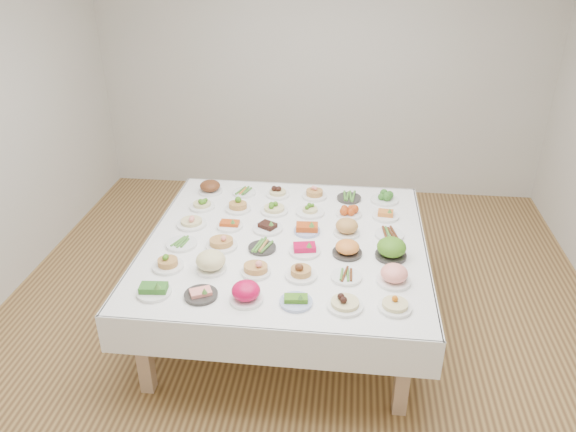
# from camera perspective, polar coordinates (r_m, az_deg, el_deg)

# --- Properties ---
(room_envelope) EXTENTS (5.02, 5.02, 2.81)m
(room_envelope) POSITION_cam_1_polar(r_m,az_deg,el_deg) (3.86, 1.17, 12.16)
(room_envelope) COLOR #A37D44
(room_envelope) RESTS_ON ground
(display_table) EXTENTS (2.08, 2.08, 0.75)m
(display_table) POSITION_cam_1_polar(r_m,az_deg,el_deg) (4.24, -0.23, -3.32)
(display_table) COLOR white
(display_table) RESTS_ON ground
(dish_0) EXTENTS (0.22, 0.22, 0.10)m
(dish_0) POSITION_cam_1_polar(r_m,az_deg,el_deg) (3.71, -13.50, -7.13)
(dish_0) COLOR white
(dish_0) RESTS_ON display_table
(dish_1) EXTENTS (0.21, 0.21, 0.09)m
(dish_1) POSITION_cam_1_polar(r_m,az_deg,el_deg) (3.63, -8.86, -7.68)
(dish_1) COLOR #2C2A27
(dish_1) RESTS_ON display_table
(dish_2) EXTENTS (0.21, 0.21, 0.13)m
(dish_2) POSITION_cam_1_polar(r_m,az_deg,el_deg) (3.55, -4.29, -7.77)
(dish_2) COLOR white
(dish_2) RESTS_ON display_table
(dish_3) EXTENTS (0.20, 0.20, 0.08)m
(dish_3) POSITION_cam_1_polar(r_m,az_deg,el_deg) (3.53, 0.81, -8.51)
(dish_3) COLOR #4C66B2
(dish_3) RESTS_ON display_table
(dish_4) EXTENTS (0.24, 0.24, 0.13)m
(dish_4) POSITION_cam_1_polar(r_m,az_deg,el_deg) (3.50, 5.84, -8.40)
(dish_4) COLOR white
(dish_4) RESTS_ON display_table
(dish_5) EXTENTS (0.21, 0.21, 0.11)m
(dish_5) POSITION_cam_1_polar(r_m,az_deg,el_deg) (3.54, 10.84, -8.63)
(dish_5) COLOR white
(dish_5) RESTS_ON display_table
(dish_6) EXTENTS (0.21, 0.21, 0.12)m
(dish_6) POSITION_cam_1_polar(r_m,az_deg,el_deg) (3.95, -12.13, -4.52)
(dish_6) COLOR white
(dish_6) RESTS_ON display_table
(dish_7) EXTENTS (0.22, 0.22, 0.13)m
(dish_7) POSITION_cam_1_polar(r_m,az_deg,el_deg) (3.86, -7.84, -4.70)
(dish_7) COLOR white
(dish_7) RESTS_ON display_table
(dish_8) EXTENTS (0.20, 0.20, 0.13)m
(dish_8) POSITION_cam_1_polar(r_m,az_deg,el_deg) (3.80, -3.31, -5.06)
(dish_8) COLOR white
(dish_8) RESTS_ON display_table
(dish_9) EXTENTS (0.21, 0.21, 0.12)m
(dish_9) POSITION_cam_1_polar(r_m,az_deg,el_deg) (3.76, 1.33, -5.47)
(dish_9) COLOR white
(dish_9) RESTS_ON display_table
(dish_10) EXTENTS (0.21, 0.21, 0.05)m
(dish_10) POSITION_cam_1_polar(r_m,az_deg,el_deg) (3.79, 5.94, -6.08)
(dish_10) COLOR white
(dish_10) RESTS_ON display_table
(dish_11) EXTENTS (0.22, 0.22, 0.14)m
(dish_11) POSITION_cam_1_polar(r_m,az_deg,el_deg) (3.76, 10.73, -5.79)
(dish_11) COLOR white
(dish_11) RESTS_ON display_table
(dish_12) EXTENTS (0.23, 0.23, 0.05)m
(dish_12) POSITION_cam_1_polar(r_m,az_deg,el_deg) (4.21, -10.77, -2.72)
(dish_12) COLOR white
(dish_12) RESTS_ON display_table
(dish_13) EXTENTS (0.23, 0.23, 0.13)m
(dish_13) POSITION_cam_1_polar(r_m,az_deg,el_deg) (4.12, -6.80, -2.42)
(dish_13) COLOR white
(dish_13) RESTS_ON display_table
(dish_14) EXTENTS (0.21, 0.20, 0.05)m
(dish_14) POSITION_cam_1_polar(r_m,az_deg,el_deg) (4.08, -2.65, -3.13)
(dish_14) COLOR #2C2A27
(dish_14) RESTS_ON display_table
(dish_15) EXTENTS (0.23, 0.23, 0.10)m
(dish_15) POSITION_cam_1_polar(r_m,az_deg,el_deg) (4.04, 1.69, -3.24)
(dish_15) COLOR white
(dish_15) RESTS_ON display_table
(dish_16) EXTENTS (0.21, 0.21, 0.13)m
(dish_16) POSITION_cam_1_polar(r_m,az_deg,el_deg) (4.02, 6.06, -3.15)
(dish_16) COLOR #2C2A27
(dish_16) RESTS_ON display_table
(dish_17) EXTENTS (0.22, 0.22, 0.14)m
(dish_17) POSITION_cam_1_polar(r_m,az_deg,el_deg) (4.03, 10.46, -3.31)
(dish_17) COLOR #2C2A27
(dish_17) RESTS_ON display_table
(dish_18) EXTENTS (0.23, 0.23, 0.13)m
(dish_18) POSITION_cam_1_polar(r_m,az_deg,el_deg) (4.45, -9.81, -0.26)
(dish_18) COLOR white
(dish_18) RESTS_ON display_table
(dish_19) EXTENTS (0.20, 0.20, 0.08)m
(dish_19) POSITION_cam_1_polar(r_m,az_deg,el_deg) (4.39, -5.94, -0.81)
(dish_19) COLOR white
(dish_19) RESTS_ON display_table
(dish_20) EXTENTS (0.23, 0.23, 0.09)m
(dish_20) POSITION_cam_1_polar(r_m,az_deg,el_deg) (4.33, -2.09, -1.02)
(dish_20) COLOR white
(dish_20) RESTS_ON display_table
(dish_21) EXTENTS (0.20, 0.20, 0.09)m
(dish_21) POSITION_cam_1_polar(r_m,az_deg,el_deg) (4.30, 1.95, -1.22)
(dish_21) COLOR #4C66B2
(dish_21) RESTS_ON display_table
(dish_22) EXTENTS (0.20, 0.20, 0.11)m
(dish_22) POSITION_cam_1_polar(r_m,az_deg,el_deg) (4.29, 5.99, -1.24)
(dish_22) COLOR white
(dish_22) RESTS_ON display_table
(dish_23) EXTENTS (0.22, 0.22, 0.05)m
(dish_23) POSITION_cam_1_polar(r_m,az_deg,el_deg) (4.32, 10.25, -1.76)
(dish_23) COLOR white
(dish_23) RESTS_ON display_table
(dish_24) EXTENTS (0.21, 0.21, 0.11)m
(dish_24) POSITION_cam_1_polar(r_m,az_deg,el_deg) (4.71, -8.75, 1.37)
(dish_24) COLOR white
(dish_24) RESTS_ON display_table
(dish_25) EXTENTS (0.21, 0.21, 0.12)m
(dish_25) POSITION_cam_1_polar(r_m,az_deg,el_deg) (4.64, -5.12, 1.19)
(dish_25) COLOR white
(dish_25) RESTS_ON display_table
(dish_26) EXTENTS (0.22, 0.22, 0.12)m
(dish_26) POSITION_cam_1_polar(r_m,az_deg,el_deg) (4.59, -1.42, 1.00)
(dish_26) COLOR white
(dish_26) RESTS_ON display_table
(dish_27) EXTENTS (0.23, 0.23, 0.11)m
(dish_27) POSITION_cam_1_polar(r_m,az_deg,el_deg) (4.57, 2.26, 0.77)
(dish_27) COLOR white
(dish_27) RESTS_ON display_table
(dish_28) EXTENTS (0.20, 0.20, 0.09)m
(dish_28) POSITION_cam_1_polar(r_m,az_deg,el_deg) (4.57, 6.21, 0.50)
(dish_28) COLOR white
(dish_28) RESTS_ON display_table
(dish_29) EXTENTS (0.21, 0.21, 0.08)m
(dish_29) POSITION_cam_1_polar(r_m,az_deg,el_deg) (4.58, 9.87, 0.17)
(dish_29) COLOR white
(dish_29) RESTS_ON display_table
(dish_30) EXTENTS (0.21, 0.21, 0.12)m
(dish_30) POSITION_cam_1_polar(r_m,az_deg,el_deg) (4.97, -7.92, 2.98)
(dish_30) COLOR white
(dish_30) RESTS_ON display_table
(dish_31) EXTENTS (0.20, 0.20, 0.05)m
(dish_31) POSITION_cam_1_polar(r_m,az_deg,el_deg) (4.93, -4.48, 2.46)
(dish_31) COLOR white
(dish_31) RESTS_ON display_table
(dish_32) EXTENTS (0.21, 0.21, 0.12)m
(dish_32) POSITION_cam_1_polar(r_m,az_deg,el_deg) (4.86, -1.06, 2.64)
(dish_32) COLOR white
(dish_32) RESTS_ON display_table
(dish_33) EXTENTS (0.21, 0.21, 0.11)m
(dish_33) POSITION_cam_1_polar(r_m,az_deg,el_deg) (4.85, 2.71, 2.42)
(dish_33) COLOR white
(dish_33) RESTS_ON display_table
(dish_34) EXTENTS (0.20, 0.20, 0.05)m
(dish_34) POSITION_cam_1_polar(r_m,az_deg,el_deg) (4.84, 6.22, 1.94)
(dish_34) COLOR #2C2A27
(dish_34) RESTS_ON display_table
(dish_35) EXTENTS (0.23, 0.23, 0.11)m
(dish_35) POSITION_cam_1_polar(r_m,az_deg,el_deg) (4.84, 9.80, 2.00)
(dish_35) COLOR white
(dish_35) RESTS_ON display_table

